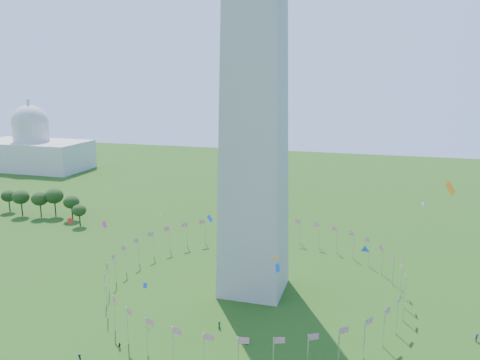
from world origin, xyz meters
name	(u,v)px	position (x,y,z in m)	size (l,w,h in m)	color
flag_ring	(254,274)	(0.00, 50.00, 4.50)	(80.24, 80.24, 9.00)	silver
capitol_building	(31,133)	(-180.00, 180.00, 23.00)	(70.00, 35.00, 46.00)	beige
kites_aloft	(252,250)	(5.43, 26.49, 20.83)	(100.49, 65.57, 41.62)	blue
tree_line_west	(33,204)	(-107.47, 91.16, 5.43)	(54.92, 15.39, 11.95)	#294A18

